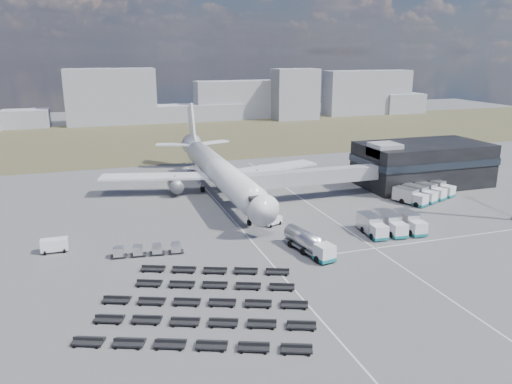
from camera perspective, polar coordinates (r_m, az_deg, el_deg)
name	(u,v)px	position (r m, az deg, el deg)	size (l,w,h in m)	color
ground	(265,242)	(83.71, 1.09, -5.79)	(420.00, 420.00, 0.00)	#565659
grass_strip	(167,138)	(187.77, -10.16, 6.09)	(420.00, 90.00, 0.01)	#48492B
lane_markings	(312,230)	(89.77, 6.36, -4.37)	(47.12, 110.00, 0.01)	silver
terminal	(422,163)	(124.76, 18.45, 3.15)	(30.40, 16.40, 11.00)	black
jet_bridge	(305,178)	(105.90, 5.57, 1.65)	(30.30, 3.80, 7.05)	#939399
airliner	(218,170)	(111.85, -4.40, 2.56)	(51.59, 64.53, 17.62)	white
skyline	(139,102)	(228.09, -13.25, 9.93)	(303.36, 24.78, 24.93)	#999BA7
fuel_tanker	(309,243)	(79.30, 6.09, -5.81)	(4.75, 10.90, 3.42)	white
pushback_tug	(272,221)	(91.68, 1.82, -3.32)	(3.55, 2.00, 1.57)	white
utility_van	(55,246)	(85.65, -22.03, -5.69)	(4.11, 1.86, 2.21)	white
catering_truck	(267,174)	(123.22, 1.32, 2.06)	(2.88, 6.73, 3.06)	white
service_trucks_near	(391,224)	(90.67, 15.21, -3.54)	(10.45, 8.21, 3.02)	white
service_trucks_far	(424,192)	(113.30, 18.68, 0.00)	(14.97, 11.65, 2.94)	white
uld_row	(147,250)	(80.08, -12.31, -6.48)	(11.25, 2.72, 1.54)	black
baggage_dollies	(204,303)	(64.20, -5.95, -12.52)	(30.74, 28.40, 0.81)	black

